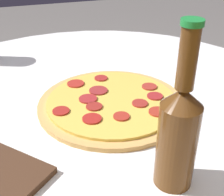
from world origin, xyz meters
TOP-DOWN VIEW (x-y plane):
  - table at (0.00, 0.00)m, footprint 1.06×1.06m
  - pizza at (-0.03, 0.03)m, footprint 0.33×0.33m
  - beer_bottle at (-0.05, 0.28)m, footprint 0.06×0.06m

SIDE VIEW (x-z plane):
  - table at x=0.00m, z-range 0.20..0.89m
  - pizza at x=-0.03m, z-range 0.69..0.71m
  - beer_bottle at x=-0.05m, z-range 0.65..0.92m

